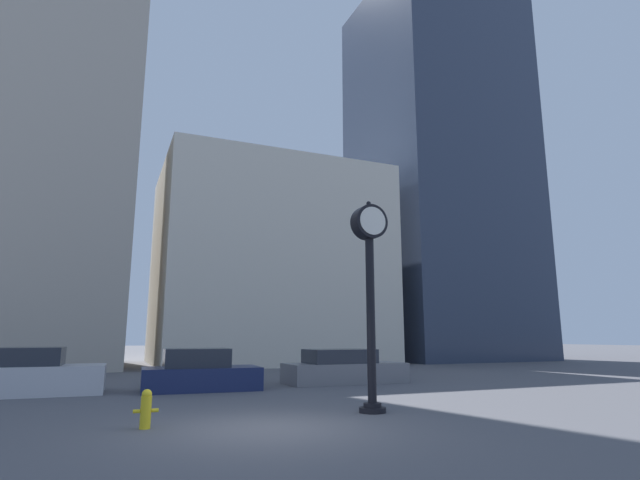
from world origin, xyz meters
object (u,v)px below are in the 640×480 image
at_px(fire_hydrant_near, 146,408).
at_px(car_silver, 22,375).
at_px(street_clock, 370,273).
at_px(car_navy, 200,373).
at_px(car_grey, 344,369).

bearing_deg(fire_hydrant_near, car_silver, 112.83).
distance_m(street_clock, car_navy, 7.81).
bearing_deg(car_grey, fire_hydrant_near, -137.03).
xyz_separation_m(car_navy, fire_hydrant_near, (-2.20, -6.81, -0.19)).
relative_size(car_grey, fire_hydrant_near, 6.27).
bearing_deg(fire_hydrant_near, car_navy, 72.09).
bearing_deg(car_silver, car_navy, -4.51).
height_order(street_clock, fire_hydrant_near, street_clock).
distance_m(car_navy, car_grey, 5.67).
bearing_deg(car_silver, fire_hydrant_near, -65.54).
bearing_deg(car_navy, street_clock, -62.94).
bearing_deg(car_navy, fire_hydrant_near, -104.68).
relative_size(car_silver, fire_hydrant_near, 6.21).
relative_size(street_clock, fire_hydrant_near, 6.94).
distance_m(car_grey, fire_hydrant_near, 10.74).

